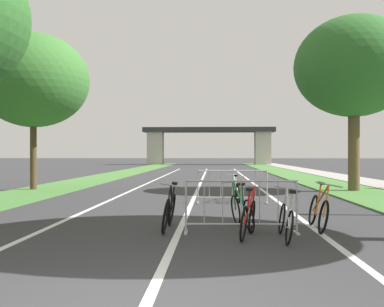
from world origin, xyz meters
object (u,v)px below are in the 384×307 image
(crowd_barrier_nearest, at_px, (241,207))
(bicycle_green_1, at_px, (242,210))
(crowd_barrier_second, at_px, (232,187))
(bicycle_red_0, at_px, (248,217))
(tree_right_cypress_far, at_px, (354,67))
(bicycle_orange_5, at_px, (318,211))
(tree_left_maple_mid, at_px, (33,80))
(bicycle_white_2, at_px, (236,191))
(bicycle_black_3, at_px, (169,211))
(bicycle_silver_4, at_px, (286,220))

(crowd_barrier_nearest, relative_size, bicycle_green_1, 1.34)
(crowd_barrier_second, distance_m, bicycle_red_0, 5.72)
(tree_right_cypress_far, distance_m, bicycle_orange_5, 11.18)
(tree_left_maple_mid, bearing_deg, bicycle_white_2, -25.22)
(tree_left_maple_mid, bearing_deg, crowd_barrier_nearest, -50.20)
(crowd_barrier_second, height_order, bicycle_orange_5, crowd_barrier_second)
(tree_left_maple_mid, relative_size, bicycle_orange_5, 3.79)
(bicycle_black_3, bearing_deg, bicycle_red_0, 155.11)
(bicycle_silver_4, bearing_deg, tree_right_cypress_far, 69.10)
(bicycle_red_0, xyz_separation_m, bicycle_orange_5, (1.51, 0.88, 0.01))
(bicycle_white_2, relative_size, bicycle_orange_5, 0.92)
(tree_left_maple_mid, distance_m, bicycle_green_1, 13.20)
(tree_left_maple_mid, relative_size, bicycle_white_2, 4.12)
(crowd_barrier_nearest, distance_m, bicycle_green_1, 0.54)
(bicycle_orange_5, bearing_deg, tree_right_cypress_far, -108.66)
(tree_left_maple_mid, xyz_separation_m, crowd_barrier_second, (8.27, -4.53, -4.17))
(bicycle_green_1, relative_size, bicycle_black_3, 0.96)
(tree_right_cypress_far, xyz_separation_m, bicycle_black_3, (-6.71, -9.55, -4.77))
(tree_left_maple_mid, distance_m, crowd_barrier_second, 10.31)
(bicycle_red_0, distance_m, bicycle_black_3, 1.74)
(bicycle_silver_4, relative_size, bicycle_orange_5, 0.96)
(bicycle_white_2, height_order, bicycle_silver_4, bicycle_silver_4)
(tree_left_maple_mid, relative_size, bicycle_silver_4, 3.94)
(tree_right_cypress_far, xyz_separation_m, bicycle_green_1, (-5.21, -9.41, -4.76))
(bicycle_white_2, height_order, bicycle_black_3, bicycle_black_3)
(crowd_barrier_nearest, relative_size, bicycle_silver_4, 1.32)
(bicycle_black_3, bearing_deg, tree_left_maple_mid, -53.39)
(crowd_barrier_nearest, xyz_separation_m, bicycle_silver_4, (0.78, -0.60, -0.15))
(tree_right_cypress_far, relative_size, crowd_barrier_nearest, 3.24)
(tree_right_cypress_far, xyz_separation_m, bicycle_red_0, (-5.14, -10.31, -4.78))
(tree_right_cypress_far, height_order, bicycle_white_2, tree_right_cypress_far)
(bicycle_orange_5, bearing_deg, bicycle_black_3, 4.52)
(bicycle_white_2, distance_m, bicycle_black_3, 5.76)
(crowd_barrier_nearest, xyz_separation_m, bicycle_orange_5, (1.62, 0.50, -0.14))
(bicycle_silver_4, bearing_deg, bicycle_red_0, 164.11)
(bicycle_red_0, relative_size, bicycle_green_1, 0.98)
(crowd_barrier_nearest, relative_size, bicycle_orange_5, 1.27)
(bicycle_white_2, distance_m, bicycle_orange_5, 5.58)
(tree_left_maple_mid, relative_size, bicycle_red_0, 4.10)
(bicycle_red_0, distance_m, bicycle_orange_5, 1.74)
(tree_right_cypress_far, bearing_deg, bicycle_red_0, -116.49)
(bicycle_silver_4, height_order, bicycle_orange_5, bicycle_orange_5)
(tree_left_maple_mid, xyz_separation_m, bicycle_silver_4, (9.00, -10.47, -4.33))
(bicycle_orange_5, bearing_deg, bicycle_red_0, 32.63)
(crowd_barrier_second, height_order, bicycle_silver_4, crowd_barrier_second)
(bicycle_white_2, bearing_deg, tree_right_cypress_far, 35.30)
(tree_left_maple_mid, distance_m, bicycle_white_2, 10.28)
(bicycle_green_1, bearing_deg, tree_right_cypress_far, 49.04)
(tree_right_cypress_far, relative_size, bicycle_red_0, 4.43)
(bicycle_red_0, height_order, bicycle_silver_4, bicycle_red_0)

